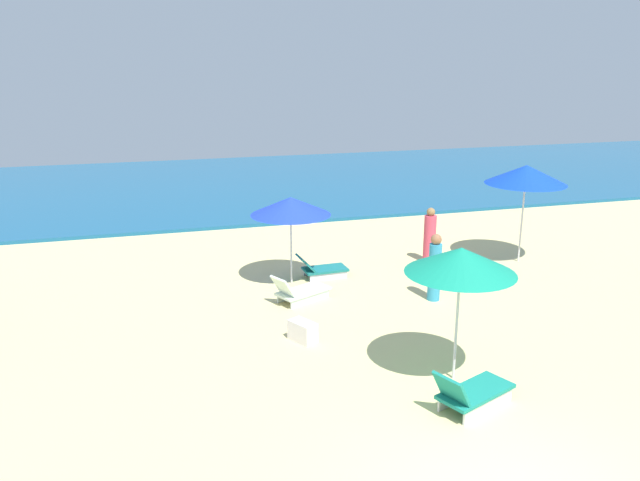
% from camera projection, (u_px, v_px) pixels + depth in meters
% --- Properties ---
extents(ocean, '(60.00, 15.06, 0.12)m').
position_uv_depth(ocean, '(242.00, 184.00, 28.94)').
color(ocean, '#175984').
rests_on(ocean, ground_plane).
extents(umbrella_1, '(2.04, 2.04, 2.28)m').
position_uv_depth(umbrella_1, '(291.00, 206.00, 15.89)').
color(umbrella_1, silver).
rests_on(umbrella_1, ground_plane).
extents(lounge_chair_1_0, '(1.56, 1.15, 0.75)m').
position_uv_depth(lounge_chair_1_0, '(299.00, 292.00, 15.13)').
color(lounge_chair_1_0, silver).
rests_on(lounge_chair_1_0, ground_plane).
extents(lounge_chair_1_1, '(1.36, 0.68, 0.66)m').
position_uv_depth(lounge_chair_1_1, '(321.00, 269.00, 16.78)').
color(lounge_chair_1_1, silver).
rests_on(lounge_chair_1_1, ground_plane).
extents(umbrella_3, '(2.24, 2.24, 2.79)m').
position_uv_depth(umbrella_3, '(526.00, 175.00, 17.47)').
color(umbrella_3, silver).
rests_on(umbrella_3, ground_plane).
extents(umbrella_4, '(1.95, 1.95, 2.50)m').
position_uv_depth(umbrella_4, '(461.00, 261.00, 10.93)').
color(umbrella_4, silver).
rests_on(umbrella_4, ground_plane).
extents(lounge_chair_4_0, '(1.62, 1.14, 0.81)m').
position_uv_depth(lounge_chair_4_0, '(471.00, 393.00, 10.48)').
color(lounge_chair_4_0, silver).
rests_on(lounge_chair_4_0, ground_plane).
extents(beachgoer_0, '(0.42, 0.42, 1.60)m').
position_uv_depth(beachgoer_0, '(430.00, 237.00, 17.90)').
color(beachgoer_0, '#D74259').
rests_on(beachgoer_0, ground_plane).
extents(beachgoer_3, '(0.37, 0.37, 1.65)m').
position_uv_depth(beachgoer_3, '(435.00, 268.00, 15.08)').
color(beachgoer_3, '#3194C0').
rests_on(beachgoer_3, ground_plane).
extents(cooler_box_0, '(0.57, 0.68, 0.43)m').
position_uv_depth(cooler_box_0, '(303.00, 331.00, 13.02)').
color(cooler_box_0, silver).
rests_on(cooler_box_0, ground_plane).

